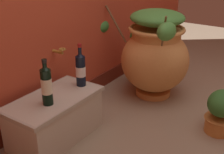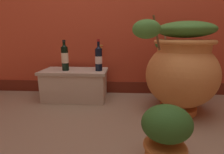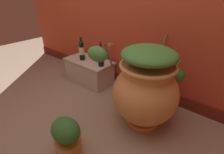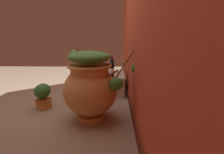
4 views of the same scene
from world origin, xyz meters
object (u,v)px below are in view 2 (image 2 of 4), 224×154
(terracotta_urn, at_px, (181,68))
(potted_shrub, at_px, (166,135))
(wine_bottle_middle, at_px, (65,57))
(wine_bottle_left, at_px, (99,58))

(terracotta_urn, height_order, potted_shrub, terracotta_urn)
(wine_bottle_middle, height_order, potted_shrub, wine_bottle_middle)
(wine_bottle_left, xyz_separation_m, potted_shrub, (0.48, -0.94, -0.29))
(wine_bottle_left, height_order, wine_bottle_middle, wine_bottle_left)
(terracotta_urn, xyz_separation_m, wine_bottle_left, (-0.77, 0.23, 0.06))
(wine_bottle_left, bearing_deg, terracotta_urn, -16.45)
(terracotta_urn, xyz_separation_m, potted_shrub, (-0.29, -0.71, -0.23))
(wine_bottle_left, xyz_separation_m, wine_bottle_middle, (-0.36, -0.01, 0.01))
(terracotta_urn, relative_size, wine_bottle_left, 2.88)
(terracotta_urn, relative_size, potted_shrub, 2.74)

